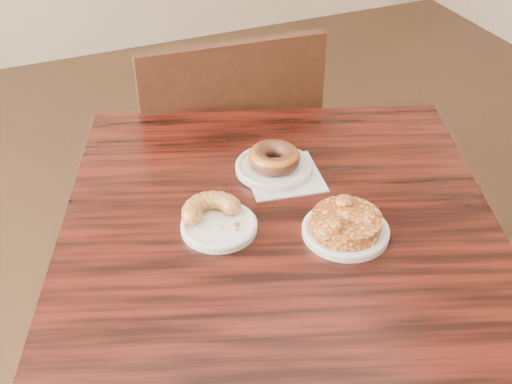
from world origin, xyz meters
name	(u,v)px	position (x,y,z in m)	size (l,w,h in m)	color
cafe_table	(276,346)	(0.23, -0.05, 0.38)	(0.81, 0.81, 0.75)	black
chair_far	(216,156)	(0.33, 0.62, 0.45)	(0.50, 0.50, 0.90)	black
napkin	(284,176)	(0.29, 0.07, 0.75)	(0.15, 0.15, 0.00)	silver
plate_donut	(274,167)	(0.28, 0.09, 0.76)	(0.16, 0.16, 0.01)	silver
plate_cruller	(219,226)	(0.11, -0.04, 0.76)	(0.14, 0.14, 0.01)	white
plate_fritter	(346,231)	(0.32, -0.14, 0.76)	(0.16, 0.16, 0.01)	white
glazed_donut	(274,157)	(0.28, 0.09, 0.78)	(0.11, 0.11, 0.04)	#8E4D14
apple_fritter	(347,220)	(0.32, -0.14, 0.78)	(0.17, 0.17, 0.04)	#4D1E08
cruller_fragment	(219,216)	(0.11, -0.04, 0.78)	(0.13, 0.13, 0.03)	brown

